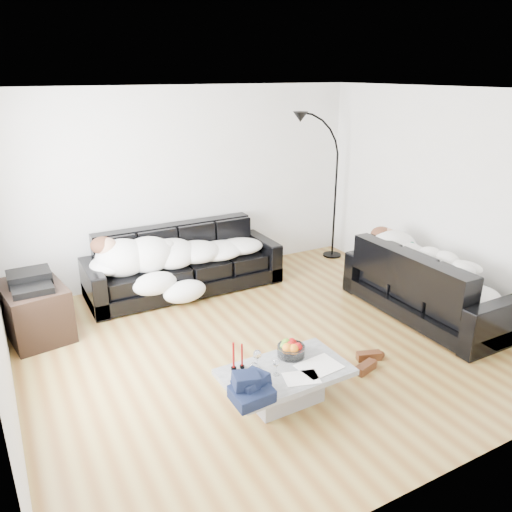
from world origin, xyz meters
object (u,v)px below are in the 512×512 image
wine_glass_b (254,371)px  wine_glass_c (276,367)px  sleeper_right (430,265)px  candle_right (242,356)px  candle_left (234,356)px  fruit_bowl (291,348)px  sofa_back (184,261)px  shoes (367,362)px  wine_glass_a (257,359)px  sleeper_back (184,246)px  stereo (30,280)px  coffee_table (285,386)px  sofa_right (428,282)px  av_cabinet (35,310)px  floor_lamp (335,195)px

wine_glass_b → wine_glass_c: (0.20, -0.03, -0.00)m
sleeper_right → candle_right: 2.73m
sleeper_right → candle_left: size_ratio=6.61×
wine_glass_c → candle_left: bearing=139.7°
fruit_bowl → wine_glass_c: (-0.28, -0.20, -0.00)m
sofa_back → candle_left: (-0.49, -2.49, 0.04)m
candle_left → shoes: (1.41, -0.12, -0.41)m
wine_glass_a → candle_right: bearing=148.4°
sleeper_back → stereo: sleeper_back is taller
wine_glass_c → coffee_table: bearing=13.9°
sofa_right → candle_left: 2.80m
wine_glass_c → candle_right: size_ratio=0.67×
shoes → av_cabinet: size_ratio=0.49×
wine_glass_a → candle_right: (-0.11, 0.07, 0.03)m
candle_left → shoes: size_ratio=0.63×
shoes → stereo: 3.64m
wine_glass_c → floor_lamp: 3.99m
fruit_bowl → av_cabinet: (-1.95, 2.15, -0.10)m
sleeper_right → av_cabinet: bearing=68.0°
wine_glass_b → stereo: bearing=122.4°
sofa_back → floor_lamp: (2.52, 0.11, 0.57)m
wine_glass_a → floor_lamp: bearing=43.6°
stereo → sofa_back: bearing=10.5°
wine_glass_a → candle_left: 0.21m
candle_right → fruit_bowl: bearing=-4.0°
sofa_right → stereo: 4.49m
sleeper_right → wine_glass_b: size_ratio=10.97×
candle_left → wine_glass_b: bearing=-68.0°
sofa_back → floor_lamp: size_ratio=1.28×
wine_glass_a → wine_glass_b: (-0.11, -0.14, -0.01)m
sofa_right → wine_glass_a: (-2.58, -0.51, -0.00)m
wine_glass_b → candle_right: bearing=92.1°
wine_glass_c → floor_lamp: floor_lamp is taller
coffee_table → floor_lamp: (2.62, 2.82, 0.83)m
sleeper_right → candle_left: 2.81m
wine_glass_b → candle_left: size_ratio=0.60×
fruit_bowl → candle_right: bearing=176.0°
fruit_bowl → wine_glass_b: 0.51m
sofa_back → av_cabinet: 1.92m
fruit_bowl → shoes: (0.85, -0.08, -0.35)m
coffee_table → wine_glass_b: bearing=179.6°
wine_glass_a → stereo: (-1.58, 2.19, 0.25)m
wine_glass_a → coffee_table: bearing=-34.1°
sleeper_back → sleeper_right: size_ratio=1.22×
wine_glass_a → floor_lamp: floor_lamp is taller
sofa_back → candle_right: bearing=-99.4°
av_cabinet → candle_right: bearing=-64.0°
shoes → sofa_back: bearing=105.6°
sleeper_back → coffee_table: sleeper_back is taller
sofa_back → candle_right: sofa_back is taller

